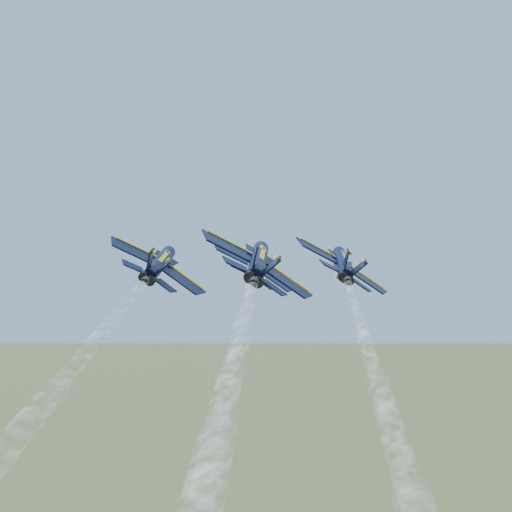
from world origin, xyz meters
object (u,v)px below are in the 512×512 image
at_px(jet_right, 342,264).
at_px(jet_slot, 258,262).
at_px(jet_left, 160,264).
at_px(jet_lead, 254,265).

relative_size(jet_right, jet_slot, 1.00).
bearing_deg(jet_left, jet_lead, 49.91).
height_order(jet_lead, jet_left, same).
bearing_deg(jet_right, jet_left, -175.42).
bearing_deg(jet_right, jet_slot, -125.88).
relative_size(jet_lead, jet_left, 1.00).
bearing_deg(jet_lead, jet_slot, -89.81).
distance_m(jet_lead, jet_right, 16.62).
height_order(jet_lead, jet_right, same).
bearing_deg(jet_left, jet_slot, -48.01).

